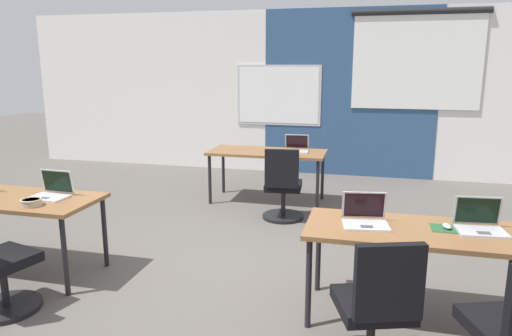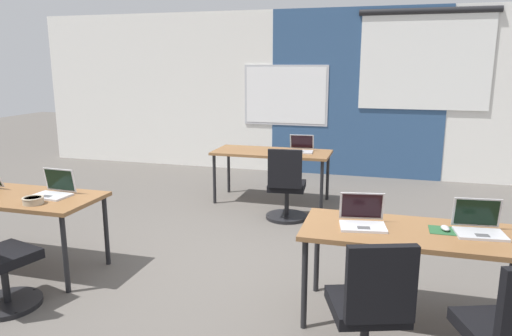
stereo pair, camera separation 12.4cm
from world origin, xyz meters
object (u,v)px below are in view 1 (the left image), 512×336
at_px(mouse_near_right_end, 447,226).
at_px(chair_far_right, 283,190).
at_px(laptop_near_right_inner, 365,218).
at_px(desk_near_left, 11,203).
at_px(desk_far_center, 267,155).
at_px(chair_near_right_inner, 376,316).
at_px(laptop_far_right, 296,148).
at_px(mouse_far_right, 275,150).
at_px(snack_bowl, 31,202).
at_px(laptop_near_right_end, 480,224).
at_px(laptop_near_left_inner, 52,192).
at_px(desk_near_right, 416,237).

relative_size(mouse_near_right_end, chair_far_right, 0.12).
height_order(mouse_near_right_end, laptop_near_right_inner, laptop_near_right_inner).
distance_m(desk_near_left, desk_far_center, 3.30).
height_order(chair_far_right, chair_near_right_inner, same).
bearing_deg(chair_near_right_inner, desk_far_center, -85.93).
xyz_separation_m(desk_far_center, laptop_far_right, (0.39, 0.07, 0.11)).
bearing_deg(chair_near_right_inner, chair_far_right, -86.89).
relative_size(desk_far_center, chair_far_right, 1.74).
bearing_deg(chair_near_right_inner, mouse_far_right, -87.50).
height_order(mouse_far_right, snack_bowl, snack_bowl).
bearing_deg(chair_near_right_inner, laptop_near_right_end, -150.89).
distance_m(laptop_near_left_inner, laptop_near_right_end, 3.57).
bearing_deg(laptop_near_right_inner, laptop_far_right, 99.72).
bearing_deg(laptop_near_right_inner, mouse_far_right, 105.15).
relative_size(desk_near_left, desk_near_right, 1.00).
bearing_deg(laptop_near_left_inner, chair_far_right, 51.52).
relative_size(desk_near_left, laptop_near_right_end, 4.49).
relative_size(laptop_far_right, snack_bowl, 2.00).
bearing_deg(laptop_near_right_end, mouse_near_right_end, 178.04).
bearing_deg(snack_bowl, chair_far_right, 52.33).
xyz_separation_m(mouse_near_right_end, chair_far_right, (-1.60, 2.00, -0.36)).
distance_m(mouse_far_right, chair_near_right_inner, 3.77).
bearing_deg(mouse_far_right, chair_near_right_inner, -68.68).
xyz_separation_m(desk_near_right, mouse_near_right_end, (0.21, 0.06, 0.08)).
distance_m(desk_near_right, laptop_near_right_inner, 0.38).
relative_size(desk_near_right, laptop_near_right_inner, 4.32).
xyz_separation_m(laptop_near_left_inner, chair_near_right_inner, (2.86, -0.79, -0.39)).
xyz_separation_m(desk_near_left, laptop_near_left_inner, (0.37, 0.08, 0.11)).
bearing_deg(laptop_near_left_inner, desk_far_center, 66.05).
distance_m(mouse_near_right_end, chair_far_right, 2.59).
height_order(laptop_near_right_end, laptop_near_right_inner, laptop_near_right_end).
distance_m(mouse_far_right, chair_far_right, 0.85).
height_order(desk_near_left, laptop_near_left_inner, laptop_near_left_inner).
height_order(desk_far_center, laptop_far_right, laptop_far_right).
height_order(desk_far_center, snack_bowl, snack_bowl).
bearing_deg(laptop_near_left_inner, laptop_far_right, 60.56).
bearing_deg(mouse_far_right, laptop_near_left_inner, -119.05).
bearing_deg(chair_far_right, mouse_near_right_end, 123.14).
relative_size(desk_near_left, snack_bowl, 9.01).
bearing_deg(chair_far_right, snack_bowl, 46.90).
distance_m(chair_far_right, chair_near_right_inner, 2.98).
bearing_deg(chair_far_right, mouse_far_right, -76.50).
xyz_separation_m(laptop_near_right_inner, chair_near_right_inner, (0.10, -0.72, -0.39)).
xyz_separation_m(laptop_far_right, chair_far_right, (-0.03, -0.81, -0.39)).
relative_size(desk_far_center, snack_bowl, 9.01).
bearing_deg(laptop_near_right_inner, desk_far_center, 107.00).
xyz_separation_m(laptop_near_left_inner, chair_far_right, (1.75, 1.98, -0.39)).
distance_m(desk_near_left, laptop_near_right_end, 3.94).
relative_size(mouse_near_right_end, chair_near_right_inner, 0.12).
bearing_deg(laptop_near_right_end, mouse_far_right, 121.34).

